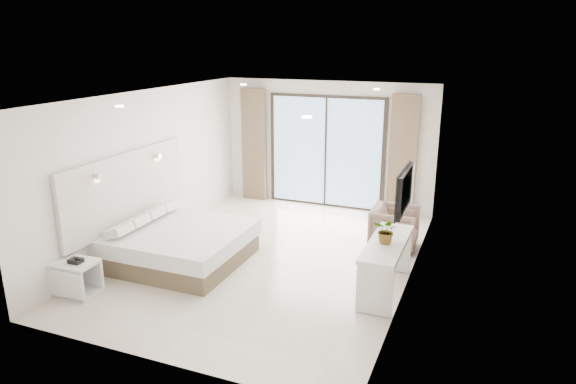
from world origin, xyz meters
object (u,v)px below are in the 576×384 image
nightstand (77,278)px  console_desk (386,255)px  bed (180,245)px  armchair (395,225)px

nightstand → console_desk: bearing=20.9°
bed → armchair: size_ratio=2.54×
bed → armchair: (3.14, 1.94, 0.10)m
bed → nightstand: (-0.73, -1.52, -0.04)m
bed → console_desk: size_ratio=1.26×
console_desk → nightstand: bearing=-156.8°
console_desk → armchair: bearing=96.3°
bed → armchair: 3.70m
bed → armchair: armchair is taller
console_desk → bed: bearing=-176.2°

